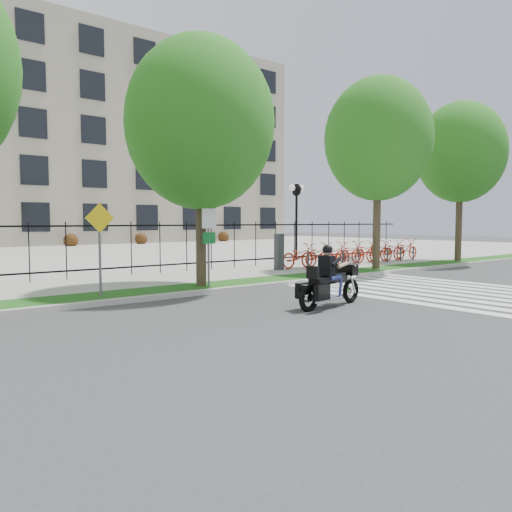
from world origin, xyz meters
TOP-DOWN VIEW (x-y plane):
  - ground at (0.00, 0.00)m, footprint 120.00×120.00m
  - curb at (0.00, 4.10)m, footprint 60.00×0.20m
  - grass_verge at (0.00, 4.95)m, footprint 60.00×1.50m
  - sidewalk at (0.00, 7.45)m, footprint 60.00×3.50m
  - plaza at (0.00, 25.00)m, footprint 80.00×34.00m
  - crosswalk_stripes at (4.83, 0.00)m, footprint 5.70×8.00m
  - iron_fence at (0.00, 9.20)m, footprint 30.00×0.06m
  - lamp_post_right at (10.00, 12.00)m, footprint 1.06×0.70m
  - street_tree_1 at (-0.85, 4.95)m, footprint 4.60×4.60m
  - street_tree_2 at (7.94, 4.95)m, footprint 4.48×4.48m
  - street_tree_3 at (14.61, 4.95)m, footprint 4.39×4.39m
  - bike_share_station at (9.42, 7.20)m, footprint 10.09×0.89m
  - sign_pole_regulatory at (-0.80, 4.58)m, footprint 0.50×0.09m
  - sign_pole_warning at (-4.24, 4.58)m, footprint 0.78×0.09m
  - motorcycle_rider at (0.01, 0.30)m, footprint 2.47×0.84m

SIDE VIEW (x-z plane):
  - ground at x=0.00m, z-range 0.00..0.00m
  - crosswalk_stripes at x=4.83m, z-range 0.00..0.01m
  - plaza at x=0.00m, z-range 0.00..0.10m
  - curb at x=0.00m, z-range 0.00..0.15m
  - grass_verge at x=0.00m, z-range 0.00..0.15m
  - sidewalk at x=0.00m, z-range 0.00..0.15m
  - motorcycle_rider at x=0.01m, z-range -0.32..1.59m
  - bike_share_station at x=9.42m, z-range -0.07..1.43m
  - iron_fence at x=0.00m, z-range 0.15..2.15m
  - sign_pole_regulatory at x=-0.80m, z-range 0.49..2.99m
  - sign_pole_warning at x=-4.24m, z-range 0.50..2.99m
  - lamp_post_right at x=10.00m, z-range 1.08..5.33m
  - street_tree_1 at x=-0.85m, z-range 1.32..8.98m
  - street_tree_2 at x=7.94m, z-range 1.57..9.58m
  - street_tree_3 at x=14.61m, z-range 1.61..9.61m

